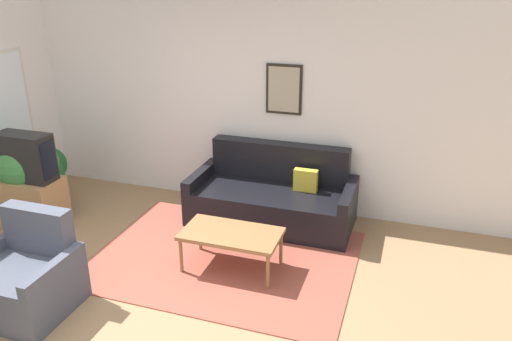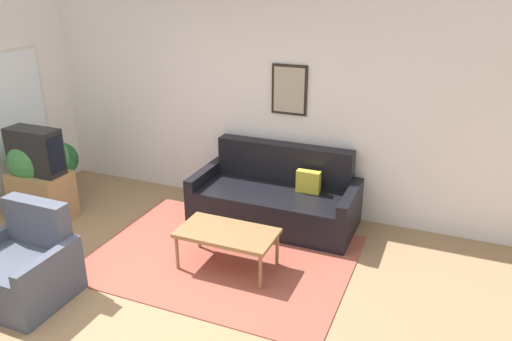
% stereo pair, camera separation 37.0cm
% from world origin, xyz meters
% --- Properties ---
extents(ground_plane, '(16.00, 16.00, 0.00)m').
position_xyz_m(ground_plane, '(0.00, 0.00, 0.00)').
color(ground_plane, '#997551').
extents(area_rug, '(2.72, 2.03, 0.01)m').
position_xyz_m(area_rug, '(0.52, 1.20, 0.01)').
color(area_rug, '#9E4C3D').
rests_on(area_rug, ground_plane).
extents(wall_back, '(8.00, 0.09, 2.70)m').
position_xyz_m(wall_back, '(0.01, 2.67, 1.35)').
color(wall_back, silver).
rests_on(wall_back, ground_plane).
extents(couch, '(1.96, 0.90, 0.91)m').
position_xyz_m(couch, '(0.76, 2.21, 0.31)').
color(couch, black).
rests_on(couch, ground_plane).
extents(coffee_table, '(1.00, 0.54, 0.42)m').
position_xyz_m(coffee_table, '(0.66, 1.05, 0.39)').
color(coffee_table, olive).
rests_on(coffee_table, ground_plane).
extents(tv_stand, '(0.69, 0.47, 0.61)m').
position_xyz_m(tv_stand, '(-1.91, 1.19, 0.30)').
color(tv_stand, '#A87F51').
rests_on(tv_stand, ground_plane).
extents(tv, '(0.66, 0.28, 0.56)m').
position_xyz_m(tv, '(-1.91, 1.19, 0.88)').
color(tv, black).
rests_on(tv, tv_stand).
extents(armchair, '(0.85, 0.76, 0.89)m').
position_xyz_m(armchair, '(-0.87, -0.13, 0.30)').
color(armchair, '#474C5B').
rests_on(armchair, ground_plane).
extents(potted_plant_tall, '(0.71, 0.71, 1.08)m').
position_xyz_m(potted_plant_tall, '(-2.04, 1.33, 0.70)').
color(potted_plant_tall, beige).
rests_on(potted_plant_tall, ground_plane).
extents(potted_plant_by_window, '(0.45, 0.45, 0.73)m').
position_xyz_m(potted_plant_by_window, '(-2.20, 1.86, 0.45)').
color(potted_plant_by_window, '#935638').
rests_on(potted_plant_by_window, ground_plane).
extents(potted_plant_small, '(0.45, 0.45, 0.72)m').
position_xyz_m(potted_plant_small, '(-2.04, 1.60, 0.44)').
color(potted_plant_small, '#383D42').
rests_on(potted_plant_small, ground_plane).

